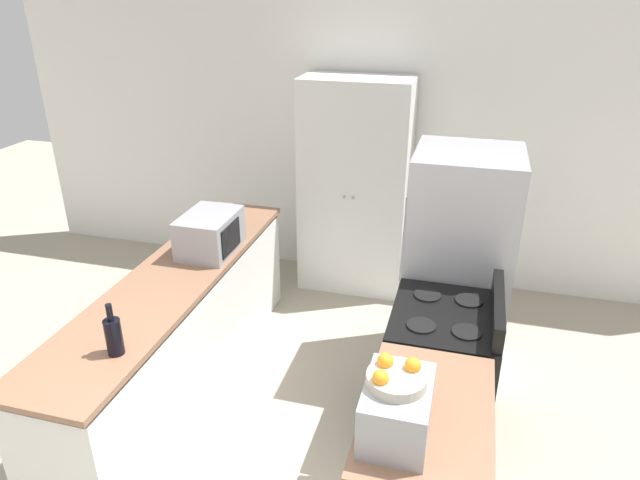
# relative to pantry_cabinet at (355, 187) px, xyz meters

# --- Properties ---
(wall_back) EXTENTS (7.00, 0.06, 2.60)m
(wall_back) POSITION_rel_pantry_cabinet_xyz_m (0.03, 0.31, 0.31)
(wall_back) COLOR white
(wall_back) RESTS_ON ground_plane
(counter_left) EXTENTS (0.60, 2.74, 0.90)m
(counter_left) POSITION_rel_pantry_cabinet_xyz_m (-0.87, -1.83, -0.55)
(counter_left) COLOR silver
(counter_left) RESTS_ON ground_plane
(pantry_cabinet) EXTENTS (0.97, 0.55, 1.97)m
(pantry_cabinet) POSITION_rel_pantry_cabinet_xyz_m (0.00, 0.00, 0.00)
(pantry_cabinet) COLOR silver
(pantry_cabinet) RESTS_ON ground_plane
(stove) EXTENTS (0.66, 0.75, 1.06)m
(stove) POSITION_rel_pantry_cabinet_xyz_m (0.95, -1.83, -0.53)
(stove) COLOR black
(stove) RESTS_ON ground_plane
(refrigerator) EXTENTS (0.74, 0.71, 1.69)m
(refrigerator) POSITION_rel_pantry_cabinet_xyz_m (0.99, -1.06, -0.14)
(refrigerator) COLOR #A3A3A8
(refrigerator) RESTS_ON ground_plane
(microwave) EXTENTS (0.36, 0.49, 0.29)m
(microwave) POSITION_rel_pantry_cabinet_xyz_m (-0.77, -1.41, 0.06)
(microwave) COLOR #939399
(microwave) RESTS_ON counter_left
(wine_bottle) EXTENTS (0.09, 0.09, 0.30)m
(wine_bottle) POSITION_rel_pantry_cabinet_xyz_m (-0.72, -2.70, 0.03)
(wine_bottle) COLOR black
(wine_bottle) RESTS_ON counter_left
(toaster_oven) EXTENTS (0.29, 0.41, 0.26)m
(toaster_oven) POSITION_rel_pantry_cabinet_xyz_m (0.80, -2.90, 0.04)
(toaster_oven) COLOR #939399
(toaster_oven) RESTS_ON counter_right
(fruit_bowl) EXTENTS (0.26, 0.26, 0.10)m
(fruit_bowl) POSITION_rel_pantry_cabinet_xyz_m (0.79, -2.88, 0.21)
(fruit_bowl) COLOR #B2A893
(fruit_bowl) RESTS_ON toaster_oven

